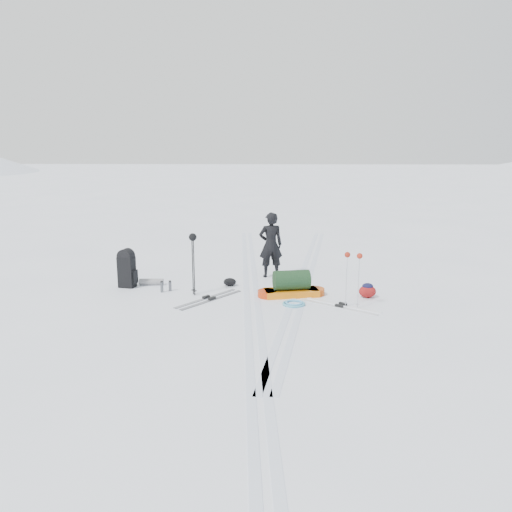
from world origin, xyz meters
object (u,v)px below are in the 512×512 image
(pulk_sled, at_px, (291,286))
(ski_poles_black, at_px, (193,245))
(skier, at_px, (271,245))
(expedition_rucksack, at_px, (130,269))

(pulk_sled, relative_size, ski_poles_black, 1.12)
(skier, bearing_deg, expedition_rucksack, 5.41)
(skier, distance_m, pulk_sled, 1.97)
(skier, relative_size, pulk_sled, 1.06)
(expedition_rucksack, xyz_separation_m, ski_poles_black, (1.72, -0.64, 0.77))
(skier, xyz_separation_m, ski_poles_black, (-1.81, -1.79, 0.34))
(ski_poles_black, bearing_deg, skier, 49.92)
(skier, distance_m, ski_poles_black, 2.57)
(pulk_sled, height_order, ski_poles_black, ski_poles_black)
(expedition_rucksack, bearing_deg, ski_poles_black, -7.60)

